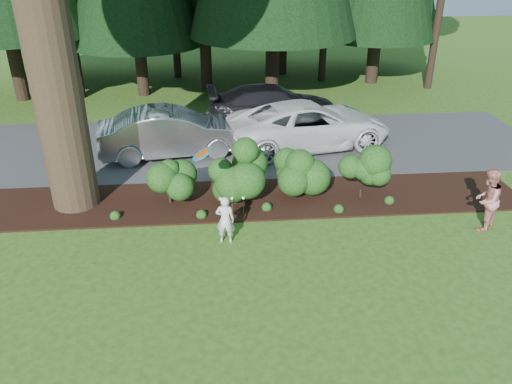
# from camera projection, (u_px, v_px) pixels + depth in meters

# --- Properties ---
(ground) EXTENTS (80.00, 80.00, 0.00)m
(ground) POSITION_uv_depth(u_px,v_px,m) (250.00, 267.00, 11.30)
(ground) COLOR #285117
(ground) RESTS_ON ground
(mulch_bed) EXTENTS (16.00, 2.50, 0.05)m
(mulch_bed) POSITION_uv_depth(u_px,v_px,m) (242.00, 200.00, 14.18)
(mulch_bed) COLOR black
(mulch_bed) RESTS_ON ground
(driveway) EXTENTS (22.00, 6.00, 0.03)m
(driveway) POSITION_uv_depth(u_px,v_px,m) (235.00, 145.00, 17.96)
(driveway) COLOR #38383A
(driveway) RESTS_ON ground
(shrub_row) EXTENTS (6.53, 1.60, 1.61)m
(shrub_row) POSITION_uv_depth(u_px,v_px,m) (269.00, 175.00, 13.79)
(shrub_row) COLOR #153C12
(shrub_row) RESTS_ON ground
(lily_cluster) EXTENTS (0.69, 0.09, 0.57)m
(lily_cluster) POSITION_uv_depth(u_px,v_px,m) (232.00, 199.00, 13.19)
(lily_cluster) COLOR #153C12
(lily_cluster) RESTS_ON ground
(car_silver_wagon) EXTENTS (5.09, 2.44, 1.61)m
(car_silver_wagon) POSITION_uv_depth(u_px,v_px,m) (172.00, 132.00, 16.78)
(car_silver_wagon) COLOR #B4B4B9
(car_silver_wagon) RESTS_ON driveway
(car_white_suv) EXTENTS (6.15, 3.76, 1.59)m
(car_white_suv) POSITION_uv_depth(u_px,v_px,m) (309.00, 125.00, 17.52)
(car_white_suv) COLOR silver
(car_white_suv) RESTS_ON driveway
(car_dark_suv) EXTENTS (5.32, 2.46, 1.51)m
(car_dark_suv) POSITION_uv_depth(u_px,v_px,m) (273.00, 105.00, 19.79)
(car_dark_suv) COLOR black
(car_dark_suv) RESTS_ON driveway
(child) EXTENTS (0.49, 0.35, 1.24)m
(child) POSITION_uv_depth(u_px,v_px,m) (225.00, 220.00, 11.96)
(child) COLOR silver
(child) RESTS_ON ground
(adult) EXTENTS (1.00, 0.99, 1.64)m
(adult) POSITION_uv_depth(u_px,v_px,m) (487.00, 200.00, 12.47)
(adult) COLOR red
(adult) RESTS_ON ground
(frisbee) EXTENTS (0.47, 0.52, 0.27)m
(frisbee) POSITION_uv_depth(u_px,v_px,m) (203.00, 154.00, 11.27)
(frisbee) COLOR teal
(frisbee) RESTS_ON ground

